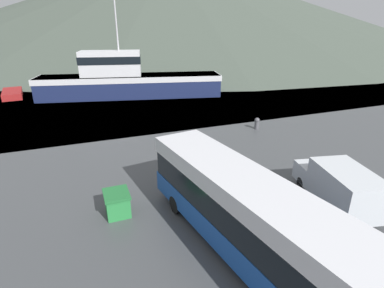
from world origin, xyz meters
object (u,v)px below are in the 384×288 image
storage_bin (117,203)px  small_boat (12,94)px  tour_bus (255,220)px  fishing_boat (127,80)px  delivery_van (339,185)px

storage_bin → small_boat: bearing=105.9°
tour_bus → small_boat: size_ratio=2.25×
tour_bus → fishing_boat: fishing_boat is taller
storage_bin → small_boat: storage_bin is taller
delivery_van → storage_bin: bearing=175.4°
storage_bin → tour_bus: bearing=-49.2°
tour_bus → storage_bin: size_ratio=9.09×
delivery_van → fishing_boat: (-5.56, 29.65, 0.97)m
delivery_van → storage_bin: delivery_van is taller
tour_bus → storage_bin: (-4.49, 5.21, -1.32)m
delivery_van → storage_bin: 11.24m
delivery_van → storage_bin: (-10.69, 3.40, -0.61)m
delivery_van → small_boat: delivery_van is taller
storage_bin → fishing_boat: bearing=78.9°
tour_bus → fishing_boat: (0.64, 31.46, 0.25)m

